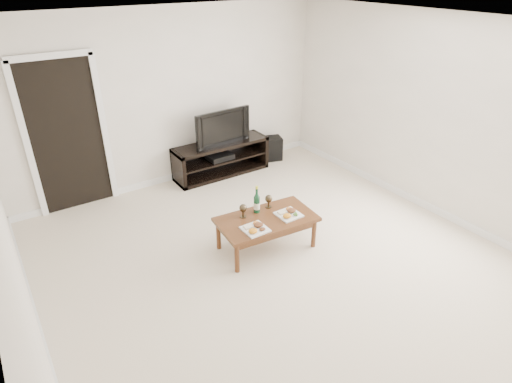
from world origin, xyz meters
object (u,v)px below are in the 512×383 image
object	(u,v)px
coffee_table	(266,233)
subwoofer	(273,148)
media_console	(221,158)
television	(220,126)

from	to	relation	value
coffee_table	subwoofer	bearing A→B (deg)	52.42
coffee_table	media_console	bearing A→B (deg)	74.66
subwoofer	television	bearing A→B (deg)	-160.34
television	media_console	bearing A→B (deg)	0.00
media_console	coffee_table	size ratio (longest dim) A/B	1.36
media_console	television	xyz separation A→B (m)	(0.00, 0.00, 0.55)
media_console	coffee_table	distance (m)	2.19
television	subwoofer	size ratio (longest dim) A/B	2.37
subwoofer	coffee_table	bearing A→B (deg)	-109.27
media_console	subwoofer	xyz separation A→B (m)	(1.06, 0.02, -0.07)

